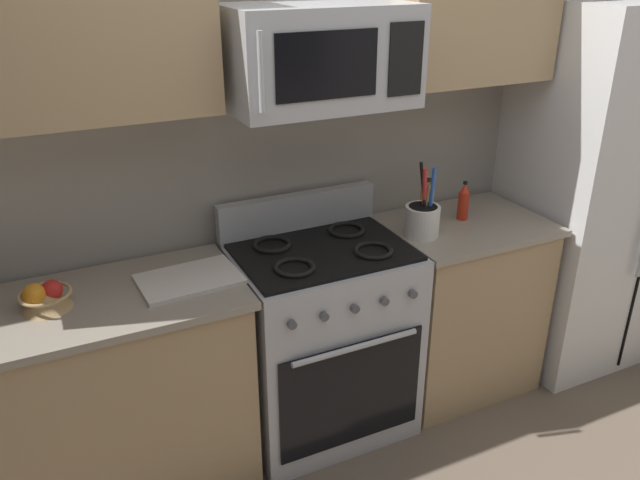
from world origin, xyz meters
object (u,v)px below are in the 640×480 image
at_px(bottle_oil, 427,202).
at_px(range_oven, 322,338).
at_px(microwave, 319,56).
at_px(refrigerator, 600,190).
at_px(bottle_hot_sauce, 463,202).
at_px(fruit_basket, 45,298).
at_px(cutting_board, 189,279).
at_px(utensil_crock, 422,219).

bearing_deg(bottle_oil, range_oven, -170.28).
bearing_deg(microwave, refrigerator, -1.49).
distance_m(range_oven, bottle_oil, 0.81).
relative_size(range_oven, microwave, 1.52).
bearing_deg(bottle_hot_sauce, fruit_basket, -179.11).
bearing_deg(bottle_hot_sauce, cutting_board, -177.77).
bearing_deg(microwave, bottle_oil, 7.38).
relative_size(fruit_basket, bottle_oil, 0.87).
height_order(utensil_crock, bottle_oil, utensil_crock).
bearing_deg(utensil_crock, bottle_hot_sauce, 14.86).
distance_m(utensil_crock, bottle_oil, 0.18).
distance_m(refrigerator, cutting_board, 2.20).
bearing_deg(bottle_oil, fruit_basket, -177.06).
xyz_separation_m(refrigerator, cutting_board, (-2.20, 0.01, -0.03)).
bearing_deg(bottle_oil, cutting_board, -174.62).
bearing_deg(bottle_hot_sauce, range_oven, -176.72).
bearing_deg(fruit_basket, refrigerator, -0.68).
height_order(microwave, bottle_oil, microwave).
distance_m(range_oven, cutting_board, 0.73).
xyz_separation_m(refrigerator, bottle_hot_sauce, (-0.84, 0.06, 0.05)).
distance_m(cutting_board, bottle_oil, 1.19).
distance_m(utensil_crock, fruit_basket, 1.60).
bearing_deg(utensil_crock, refrigerator, 0.71).
height_order(cutting_board, bottle_hot_sauce, bottle_hot_sauce).
bearing_deg(refrigerator, cutting_board, 179.78).
distance_m(range_oven, refrigerator, 1.68).
relative_size(utensil_crock, bottle_oil, 1.62).
bearing_deg(bottle_oil, utensil_crock, -130.09).
distance_m(microwave, cutting_board, 1.00).
bearing_deg(range_oven, cutting_board, -179.16).
bearing_deg(refrigerator, bottle_oil, 173.25).
distance_m(utensil_crock, bottle_hot_sauce, 0.29).
bearing_deg(utensil_crock, range_oven, 176.35).
bearing_deg(range_oven, bottle_hot_sauce, 3.28).
bearing_deg(utensil_crock, cutting_board, 178.79).
bearing_deg(cutting_board, bottle_oil, 5.38).
bearing_deg(cutting_board, bottle_hot_sauce, 2.23).
relative_size(range_oven, utensil_crock, 3.15).
distance_m(refrigerator, bottle_oil, 1.02).
relative_size(microwave, fruit_basket, 3.86).
distance_m(fruit_basket, cutting_board, 0.52).
bearing_deg(cutting_board, utensil_crock, -1.21).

